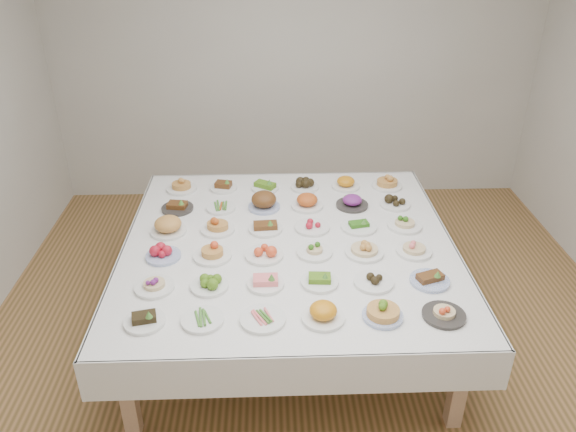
{
  "coord_description": "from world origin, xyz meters",
  "views": [
    {
      "loc": [
        -0.29,
        -3.25,
        2.85
      ],
      "look_at": [
        -0.16,
        0.33,
        0.88
      ],
      "focal_mm": 35.0,
      "sensor_mm": 36.0,
      "label": 1
    }
  ],
  "objects_px": {
    "dish_0": "(144,317)",
    "dish_18": "(168,223)",
    "display_table": "(289,249)",
    "dish_35": "(387,180)"
  },
  "relations": [
    {
      "from": "dish_0",
      "to": "dish_18",
      "type": "xyz_separation_m",
      "value": [
        -0.02,
        1.03,
        0.03
      ]
    },
    {
      "from": "display_table",
      "to": "dish_18",
      "type": "bearing_deg",
      "value": 169.3
    },
    {
      "from": "display_table",
      "to": "dish_18",
      "type": "distance_m",
      "value": 0.9
    },
    {
      "from": "dish_35",
      "to": "dish_0",
      "type": "bearing_deg",
      "value": -135.07
    },
    {
      "from": "dish_0",
      "to": "dish_18",
      "type": "distance_m",
      "value": 1.03
    },
    {
      "from": "dish_18",
      "to": "dish_0",
      "type": "bearing_deg",
      "value": -89.13
    },
    {
      "from": "display_table",
      "to": "dish_0",
      "type": "xyz_separation_m",
      "value": [
        -0.86,
        -0.86,
        0.11
      ]
    },
    {
      "from": "display_table",
      "to": "dish_35",
      "type": "distance_m",
      "value": 1.24
    },
    {
      "from": "dish_35",
      "to": "display_table",
      "type": "bearing_deg",
      "value": -135.18
    },
    {
      "from": "dish_0",
      "to": "display_table",
      "type": "bearing_deg",
      "value": 45.04
    }
  ]
}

